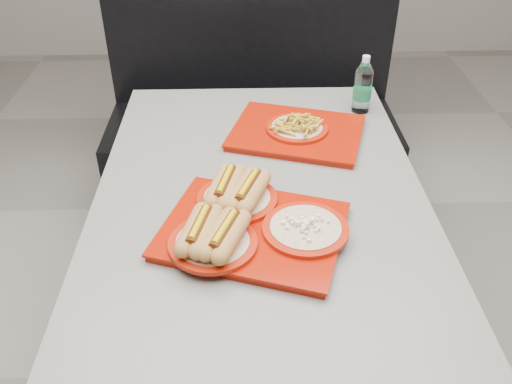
{
  "coord_description": "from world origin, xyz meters",
  "views": [
    {
      "loc": [
        -0.05,
        -1.17,
        1.61
      ],
      "look_at": [
        -0.02,
        -0.08,
        0.83
      ],
      "focal_mm": 38.0,
      "sensor_mm": 36.0,
      "label": 1
    }
  ],
  "objects_px": {
    "diner_table": "(261,245)",
    "tray_near": "(246,222)",
    "tray_far": "(297,130)",
    "water_bottle": "(363,88)",
    "booth_bench": "(252,121)"
  },
  "relations": [
    {
      "from": "diner_table",
      "to": "tray_near",
      "type": "relative_size",
      "value": 2.77
    },
    {
      "from": "tray_near",
      "to": "tray_far",
      "type": "distance_m",
      "value": 0.51
    },
    {
      "from": "tray_near",
      "to": "tray_far",
      "type": "xyz_separation_m",
      "value": [
        0.17,
        0.48,
        -0.01
      ]
    },
    {
      "from": "tray_far",
      "to": "water_bottle",
      "type": "height_order",
      "value": "water_bottle"
    },
    {
      "from": "diner_table",
      "to": "water_bottle",
      "type": "height_order",
      "value": "water_bottle"
    },
    {
      "from": "tray_near",
      "to": "water_bottle",
      "type": "height_order",
      "value": "water_bottle"
    },
    {
      "from": "diner_table",
      "to": "water_bottle",
      "type": "relative_size",
      "value": 7.2
    },
    {
      "from": "tray_near",
      "to": "water_bottle",
      "type": "bearing_deg",
      "value": 58.04
    },
    {
      "from": "diner_table",
      "to": "tray_far",
      "type": "xyz_separation_m",
      "value": [
        0.13,
        0.34,
        0.19
      ]
    },
    {
      "from": "tray_near",
      "to": "booth_bench",
      "type": "bearing_deg",
      "value": 88.05
    },
    {
      "from": "tray_near",
      "to": "water_bottle",
      "type": "distance_m",
      "value": 0.77
    },
    {
      "from": "diner_table",
      "to": "tray_near",
      "type": "distance_m",
      "value": 0.25
    },
    {
      "from": "diner_table",
      "to": "water_bottle",
      "type": "xyz_separation_m",
      "value": [
        0.36,
        0.51,
        0.25
      ]
    },
    {
      "from": "booth_bench",
      "to": "water_bottle",
      "type": "distance_m",
      "value": 0.81
    },
    {
      "from": "tray_near",
      "to": "tray_far",
      "type": "height_order",
      "value": "tray_near"
    }
  ]
}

